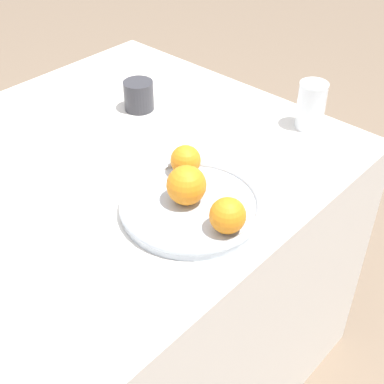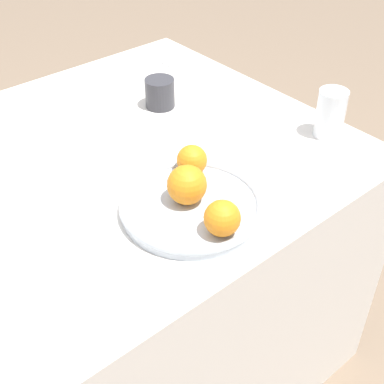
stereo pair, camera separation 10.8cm
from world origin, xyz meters
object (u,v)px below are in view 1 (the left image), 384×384
at_px(fruit_platter, 192,205).
at_px(napkin, 142,59).
at_px(cup_0, 139,95).
at_px(orange_1, 186,160).
at_px(orange_0, 186,185).
at_px(orange_2, 228,215).
at_px(water_glass, 311,105).

distance_m(fruit_platter, napkin, 0.76).
height_order(fruit_platter, cup_0, cup_0).
xyz_separation_m(orange_1, napkin, (0.37, 0.54, -0.05)).
bearing_deg(orange_0, cup_0, 59.57).
relative_size(cup_0, napkin, 0.77).
bearing_deg(orange_0, orange_1, 43.86).
bearing_deg(orange_2, orange_0, 84.38).
xyz_separation_m(water_glass, napkin, (-0.01, 0.61, -0.06)).
height_order(orange_2, cup_0, orange_2).
distance_m(cup_0, napkin, 0.32).
height_order(fruit_platter, orange_0, orange_0).
bearing_deg(napkin, orange_2, -122.19).
bearing_deg(water_glass, napkin, 90.85).
distance_m(fruit_platter, orange_2, 0.11).
bearing_deg(napkin, orange_1, -124.72).
height_order(cup_0, napkin, cup_0).
distance_m(fruit_platter, cup_0, 0.46).
relative_size(fruit_platter, cup_0, 3.75).
distance_m(orange_0, cup_0, 0.44).
distance_m(water_glass, cup_0, 0.45).
distance_m(fruit_platter, water_glass, 0.45).
distance_m(orange_1, napkin, 0.66).
xyz_separation_m(fruit_platter, orange_2, (-0.01, -0.10, 0.04)).
relative_size(fruit_platter, orange_2, 4.20).
bearing_deg(water_glass, fruit_platter, -179.08).
xyz_separation_m(fruit_platter, orange_1, (0.07, 0.08, 0.04)).
distance_m(orange_1, orange_2, 0.20).
bearing_deg(orange_1, cup_0, 64.00).
relative_size(orange_0, napkin, 0.79).
distance_m(orange_2, water_glass, 0.48).
distance_m(orange_0, orange_2, 0.12).
relative_size(orange_0, orange_1, 1.22).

